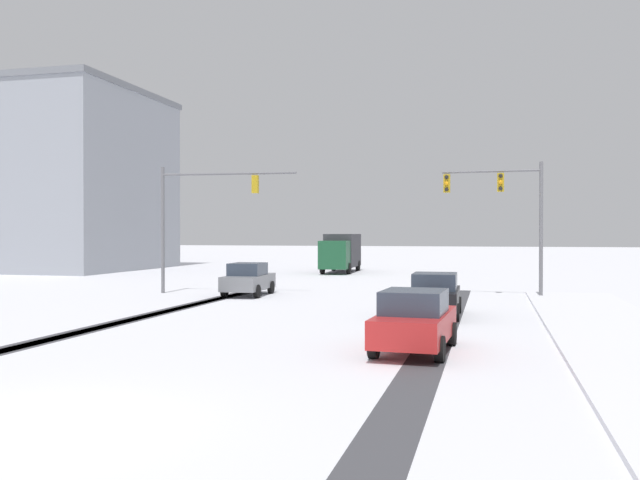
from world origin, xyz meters
TOP-DOWN VIEW (x-y plane):
  - ground_plane at (0.00, 0.00)m, footprint 300.00×300.00m
  - wheel_track_left_lane at (5.52, 13.35)m, footprint 0.97×29.36m
  - wheel_track_right_lane at (-5.51, 13.35)m, footprint 0.82×29.36m
  - wheel_track_center at (-5.29, 13.35)m, footprint 0.75×29.36m
  - sidewalk_kerb_right at (10.77, 12.01)m, footprint 4.00×29.36m
  - traffic_signal_near_right at (7.77, 24.73)m, footprint 4.77×0.48m
  - traffic_signal_near_left at (-7.36, 22.83)m, footprint 7.12×0.68m
  - car_grey_lead at (-4.59, 22.39)m, footprint 2.01×4.19m
  - car_black_second at (5.05, 16.08)m, footprint 1.88×4.13m
  - car_red_third at (5.12, 8.42)m, footprint 2.01×4.19m
  - box_truck_delivery at (-4.40, 42.95)m, footprint 2.54×7.49m
  - office_building_far_left_block at (-31.24, 41.56)m, footprint 20.22×15.90m

SIDE VIEW (x-z plane):
  - ground_plane at x=0.00m, z-range 0.00..0.00m
  - wheel_track_left_lane at x=5.52m, z-range 0.00..0.01m
  - wheel_track_right_lane at x=-5.51m, z-range 0.00..0.01m
  - wheel_track_center at x=-5.29m, z-range 0.00..0.01m
  - sidewalk_kerb_right at x=10.77m, z-range 0.00..0.12m
  - car_grey_lead at x=-4.59m, z-range 0.01..1.63m
  - car_black_second at x=5.05m, z-range 0.01..1.63m
  - car_red_third at x=5.12m, z-range 0.01..1.63m
  - box_truck_delivery at x=-4.40m, z-range 0.12..3.14m
  - traffic_signal_near_left at x=-7.36m, z-range 1.24..7.74m
  - traffic_signal_near_right at x=7.77m, z-range 1.34..7.84m
  - office_building_far_left_block at x=-31.24m, z-range 0.01..15.15m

